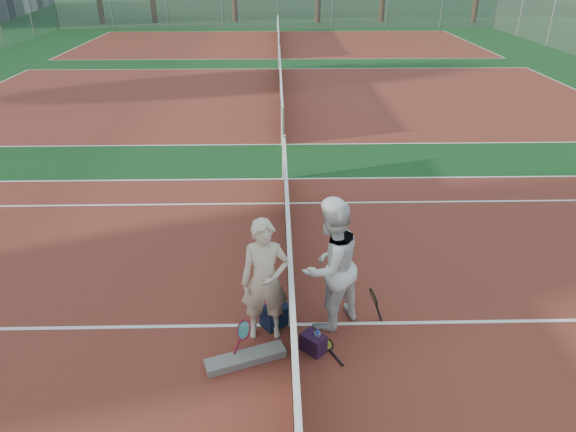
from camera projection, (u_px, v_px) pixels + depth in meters
The scene contains 17 objects.
ground at pixel (290, 325), 7.49m from camera, with size 130.00×130.00×0.00m, color #103B17.
court_main at pixel (290, 325), 7.49m from camera, with size 23.77×10.97×0.01m, color maroon.
court_far_a at pixel (281, 97), 19.52m from camera, with size 23.77×10.97×0.01m, color maroon.
court_far_b at pixel (278, 43), 31.55m from camera, with size 23.77×10.97×0.01m, color maroon.
net_main at pixel (290, 296), 7.26m from camera, with size 0.10×10.98×1.02m, color black, non-canonical shape.
net_far_a at pixel (281, 84), 19.29m from camera, with size 0.10×10.98×1.02m, color black, non-canonical shape.
net_far_b at pixel (278, 34), 31.32m from camera, with size 0.10×10.98×1.02m, color black, non-canonical shape.
fence_back at pixel (278, 7), 37.11m from camera, with size 32.00×0.06×3.00m, color slate, non-canonical shape.
player_a at pixel (265, 281), 6.91m from camera, with size 0.66×0.43×1.81m, color beige.
player_b at pixel (331, 266), 7.11m from camera, with size 0.95×0.74×1.95m, color white.
racket_red at pixel (244, 339), 6.82m from camera, with size 0.32×0.27×0.54m, color maroon, non-canonical shape.
racket_black_held at pixel (373, 306), 7.42m from camera, with size 0.22×0.27×0.58m, color black, non-canonical shape.
racket_spare at pixel (324, 344), 7.10m from camera, with size 0.60×0.27×0.03m, color black, non-canonical shape.
sports_bag_navy at pixel (276, 316), 7.43m from camera, with size 0.40×0.27×0.31m, color black.
sports_bag_purple at pixel (313, 343), 6.95m from camera, with size 0.32×0.22×0.26m, color black.
net_cover_canvas at pixel (246, 358), 6.79m from camera, with size 1.07×0.25×0.11m, color slate.
water_bottle at pixel (317, 342), 6.94m from camera, with size 0.09×0.09×0.30m, color silver.
Camera 1 is at (-0.17, -5.95, 4.82)m, focal length 32.00 mm.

